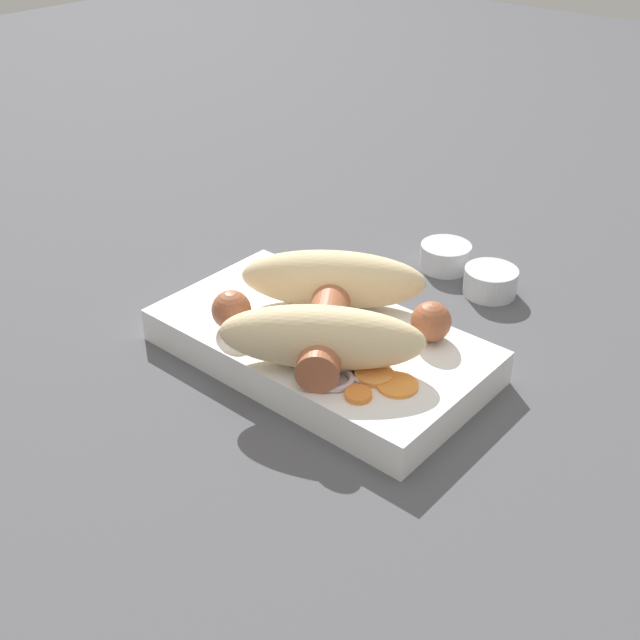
# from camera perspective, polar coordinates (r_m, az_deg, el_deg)

# --- Properties ---
(ground_plane) EXTENTS (3.00, 3.00, 0.00)m
(ground_plane) POSITION_cam_1_polar(r_m,az_deg,el_deg) (0.67, 0.00, -2.88)
(ground_plane) COLOR #4C4C51
(food_tray) EXTENTS (0.27, 0.15, 0.03)m
(food_tray) POSITION_cam_1_polar(r_m,az_deg,el_deg) (0.67, 0.00, -1.82)
(food_tray) COLOR white
(food_tray) RESTS_ON ground_plane
(bread_roll) EXTENTS (0.21, 0.20, 0.05)m
(bread_roll) POSITION_cam_1_polar(r_m,az_deg,el_deg) (0.64, 0.56, 0.96)
(bread_roll) COLOR beige
(bread_roll) RESTS_ON food_tray
(sausage) EXTENTS (0.17, 0.15, 0.03)m
(sausage) POSITION_cam_1_polar(r_m,az_deg,el_deg) (0.65, 0.72, 0.31)
(sausage) COLOR #9E5638
(sausage) RESTS_ON food_tray
(pickled_veggies) EXTENTS (0.07, 0.06, 0.00)m
(pickled_veggies) POSITION_cam_1_polar(r_m,az_deg,el_deg) (0.60, 3.08, -4.20)
(pickled_veggies) COLOR orange
(pickled_veggies) RESTS_ON food_tray
(condiment_cup_near) EXTENTS (0.05, 0.05, 0.03)m
(condiment_cup_near) POSITION_cam_1_polar(r_m,az_deg,el_deg) (0.78, 12.01, 2.61)
(condiment_cup_near) COLOR silver
(condiment_cup_near) RESTS_ON ground_plane
(condiment_cup_far) EXTENTS (0.05, 0.05, 0.03)m
(condiment_cup_far) POSITION_cam_1_polar(r_m,az_deg,el_deg) (0.82, 8.89, 4.40)
(condiment_cup_far) COLOR silver
(condiment_cup_far) RESTS_ON ground_plane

